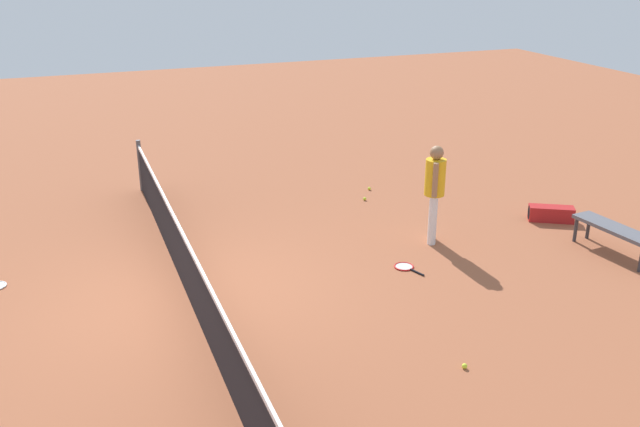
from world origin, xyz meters
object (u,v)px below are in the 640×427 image
at_px(player_near_side, 435,186).
at_px(tennis_ball_by_net, 369,189).
at_px(tennis_ball_near_player, 465,366).
at_px(tennis_ball_midcourt, 365,199).
at_px(tennis_racket_near_player, 405,267).
at_px(equipment_bag, 549,214).
at_px(courtside_bench, 615,231).

distance_m(player_near_side, tennis_ball_by_net, 2.99).
xyz_separation_m(tennis_ball_near_player, tennis_ball_midcourt, (5.83, -1.30, 0.00)).
relative_size(tennis_racket_near_player, tennis_ball_by_net, 9.19).
xyz_separation_m(tennis_ball_by_net, equipment_bag, (-2.75, -2.38, 0.11)).
height_order(player_near_side, tennis_racket_near_player, player_near_side).
relative_size(tennis_ball_by_net, courtside_bench, 0.04).
xyz_separation_m(tennis_ball_near_player, courtside_bench, (2.02, -4.06, 0.38)).
distance_m(player_near_side, tennis_ball_midcourt, 2.50).
xyz_separation_m(player_near_side, equipment_bag, (0.08, -2.50, -0.87)).
relative_size(player_near_side, equipment_bag, 2.04).
bearing_deg(tennis_racket_near_player, player_near_side, -49.19).
height_order(tennis_racket_near_player, equipment_bag, equipment_bag).
bearing_deg(tennis_ball_by_net, equipment_bag, -139.07).
height_order(tennis_racket_near_player, tennis_ball_midcourt, tennis_ball_midcourt).
bearing_deg(player_near_side, courtside_bench, -121.07).
xyz_separation_m(tennis_ball_midcourt, courtside_bench, (-3.81, -2.75, 0.38)).
height_order(tennis_ball_near_player, courtside_bench, courtside_bench).
relative_size(tennis_ball_near_player, equipment_bag, 0.08).
relative_size(player_near_side, tennis_ball_midcourt, 25.76).
height_order(player_near_side, tennis_ball_near_player, player_near_side).
distance_m(tennis_ball_near_player, courtside_bench, 4.55).
bearing_deg(tennis_ball_near_player, player_near_side, -23.38).
height_order(tennis_ball_near_player, tennis_ball_midcourt, same).
distance_m(player_near_side, tennis_racket_near_player, 1.56).
height_order(tennis_ball_by_net, courtside_bench, courtside_bench).
bearing_deg(tennis_racket_near_player, tennis_ball_by_net, -15.88).
height_order(tennis_ball_by_net, tennis_ball_midcourt, same).
bearing_deg(tennis_ball_by_net, player_near_side, 177.57).
relative_size(tennis_racket_near_player, tennis_ball_midcourt, 9.19).
height_order(tennis_ball_midcourt, courtside_bench, courtside_bench).
xyz_separation_m(tennis_racket_near_player, tennis_ball_midcourt, (3.07, -0.68, 0.02)).
distance_m(tennis_racket_near_player, equipment_bag, 3.52).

